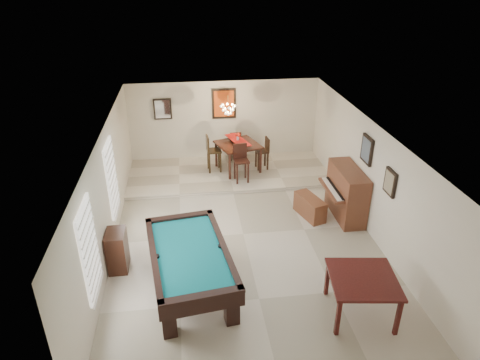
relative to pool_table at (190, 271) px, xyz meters
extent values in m
cube|color=beige|center=(1.28, 1.78, -0.46)|extent=(6.00, 9.00, 0.02)
cube|color=silver|center=(1.28, 6.28, 0.85)|extent=(6.00, 0.04, 2.60)
cube|color=silver|center=(1.28, -2.72, 0.85)|extent=(6.00, 0.04, 2.60)
cube|color=silver|center=(-1.72, 1.78, 0.85)|extent=(0.04, 9.00, 2.60)
cube|color=silver|center=(4.28, 1.78, 0.85)|extent=(0.04, 9.00, 2.60)
cube|color=white|center=(1.28, 1.78, 2.15)|extent=(6.00, 9.00, 0.04)
cube|color=beige|center=(1.28, 5.03, -0.39)|extent=(6.00, 2.50, 0.12)
cube|color=white|center=(-1.69, -0.42, 0.95)|extent=(0.06, 1.00, 1.70)
cube|color=white|center=(-1.69, 2.38, 0.95)|extent=(0.06, 1.00, 1.70)
cube|color=brown|center=(3.07, 2.38, -0.18)|extent=(0.65, 1.04, 0.54)
cube|color=black|center=(-1.50, 0.86, 0.00)|extent=(0.39, 0.59, 0.88)
cube|color=#D84C14|center=(1.28, 6.24, 1.45)|extent=(0.75, 0.06, 0.95)
cube|color=white|center=(-0.62, 6.24, 1.35)|extent=(0.55, 0.06, 0.65)
cube|color=slate|center=(4.24, 2.08, 1.45)|extent=(0.06, 0.55, 0.65)
cube|color=gray|center=(4.24, 0.78, 1.25)|extent=(0.06, 0.45, 0.55)
camera|label=1|loc=(0.09, -6.70, 5.31)|focal=32.00mm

